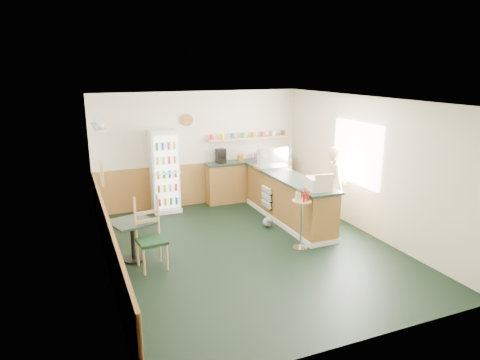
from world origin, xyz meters
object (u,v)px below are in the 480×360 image
cash_register (319,184)px  condiment_stand (302,211)px  display_case (272,158)px  cafe_table (132,233)px  drinks_fridge (165,171)px  cafe_chair (150,231)px  shopkeeper (335,188)px

cash_register → condiment_stand: 0.66m
display_case → cash_register: bearing=-90.0°
display_case → condiment_stand: display_case is taller
cafe_table → drinks_fridge: bearing=65.0°
cafe_table → display_case: bearing=23.8°
cafe_chair → display_case: bearing=24.4°
cafe_table → cash_register: bearing=-7.2°
drinks_fridge → cafe_table: size_ratio=2.32×
cafe_chair → drinks_fridge: bearing=66.5°
drinks_fridge → display_case: (2.28, -0.89, 0.29)m
shopkeeper → cafe_chair: shopkeeper is taller
display_case → cafe_table: display_case is taller
cash_register → cafe_table: (-3.40, 0.43, -0.62)m
drinks_fridge → condiment_stand: drinks_fridge is taller
display_case → shopkeeper: 1.68m
display_case → condiment_stand: bearing=-102.5°
cash_register → cafe_chair: size_ratio=0.35×
shopkeeper → cafe_chair: size_ratio=1.43×
display_case → cafe_chair: bearing=-149.9°
condiment_stand → display_case: bearing=77.5°
cafe_chair → shopkeeper: bearing=-0.5°
drinks_fridge → display_case: size_ratio=2.40×
display_case → cafe_table: size_ratio=0.97×
display_case → condiment_stand: 2.26m
condiment_stand → cafe_chair: bearing=173.1°
display_case → cafe_table: bearing=-156.2°
drinks_fridge → condiment_stand: size_ratio=1.75×
cafe_table → cafe_chair: size_ratio=0.67×
display_case → cash_register: display_case is taller
display_case → shopkeeper: shopkeeper is taller
cafe_chair → cash_register: bearing=-7.6°
cash_register → shopkeeper: size_ratio=0.25×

